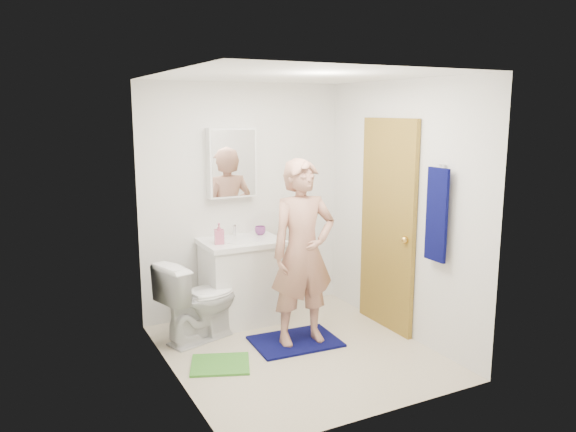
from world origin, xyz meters
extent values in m
cube|color=beige|center=(0.00, 0.00, -0.01)|extent=(2.20, 2.40, 0.02)
cube|color=white|center=(0.00, 0.00, 2.41)|extent=(2.20, 2.40, 0.02)
cube|color=silver|center=(0.00, 1.21, 1.20)|extent=(2.20, 0.02, 2.40)
cube|color=silver|center=(0.00, -1.21, 1.20)|extent=(2.20, 0.02, 2.40)
cube|color=silver|center=(-1.11, 0.00, 1.20)|extent=(0.02, 2.40, 2.40)
cube|color=silver|center=(1.11, 0.00, 1.20)|extent=(0.02, 2.40, 2.40)
cube|color=white|center=(-0.15, 0.91, 0.40)|extent=(0.75, 0.55, 0.80)
cube|color=white|center=(-0.15, 0.91, 0.83)|extent=(0.79, 0.59, 0.05)
cylinder|color=white|center=(-0.15, 0.91, 0.84)|extent=(0.40, 0.40, 0.03)
cylinder|color=silver|center=(-0.15, 1.09, 0.91)|extent=(0.03, 0.03, 0.12)
cube|color=white|center=(-0.15, 1.14, 1.60)|extent=(0.50, 0.12, 0.70)
cube|color=white|center=(-0.15, 1.08, 1.60)|extent=(0.46, 0.01, 0.66)
cube|color=#A7842E|center=(1.07, 0.15, 1.02)|extent=(0.05, 0.80, 2.05)
sphere|color=gold|center=(1.03, -0.17, 0.95)|extent=(0.07, 0.07, 0.07)
cube|color=#070944|center=(1.03, -0.57, 1.25)|extent=(0.03, 0.24, 0.80)
cylinder|color=silver|center=(1.07, -0.57, 1.67)|extent=(0.06, 0.02, 0.02)
imported|color=white|center=(-0.69, 0.66, 0.39)|extent=(0.86, 0.64, 0.78)
cube|color=#070944|center=(0.07, 0.18, 0.01)|extent=(0.81, 0.60, 0.02)
cube|color=green|center=(-0.72, 0.04, 0.01)|extent=(0.60, 0.56, 0.02)
imported|color=#C85D7D|center=(-0.40, 0.86, 0.95)|extent=(0.11, 0.11, 0.20)
imported|color=#833C84|center=(0.11, 1.04, 0.89)|extent=(0.15, 0.15, 0.09)
imported|color=tan|center=(0.13, 0.14, 0.86)|extent=(0.64, 0.44, 1.68)
camera|label=1|loc=(-2.22, -4.15, 2.13)|focal=35.00mm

